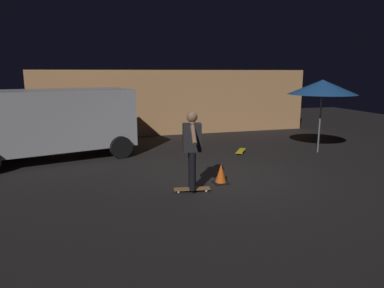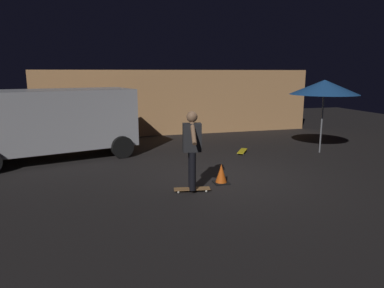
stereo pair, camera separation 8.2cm
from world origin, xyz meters
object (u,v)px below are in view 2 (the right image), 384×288
(parked_van, at_px, (52,120))
(skateboard_ridden, at_px, (192,189))
(skater, at_px, (192,145))
(traffic_cone, at_px, (221,174))
(skateboard_spare, at_px, (242,151))
(patio_umbrella, at_px, (324,87))

(parked_van, height_order, skateboard_ridden, parked_van)
(skater, height_order, traffic_cone, skater)
(skater, bearing_deg, skateboard_spare, 50.94)
(skater, xyz_separation_m, traffic_cone, (0.80, 0.37, -0.83))
(skateboard_ridden, xyz_separation_m, skater, (0.00, 0.00, 0.98))
(skateboard_ridden, relative_size, traffic_cone, 1.74)
(skateboard_ridden, bearing_deg, traffic_cone, 24.63)
(patio_umbrella, bearing_deg, traffic_cone, -152.73)
(patio_umbrella, xyz_separation_m, traffic_cone, (-4.13, -2.13, -1.86))
(parked_van, bearing_deg, patio_umbrella, -10.36)
(skateboard_spare, height_order, skater, skater)
(parked_van, bearing_deg, traffic_cone, -42.28)
(skateboard_ridden, height_order, traffic_cone, traffic_cone)
(parked_van, distance_m, skateboard_ridden, 5.21)
(skateboard_ridden, relative_size, skateboard_spare, 1.06)
(skateboard_spare, xyz_separation_m, skater, (-2.53, -3.12, 0.98))
(traffic_cone, bearing_deg, skater, -155.37)
(skateboard_spare, distance_m, skater, 4.13)
(skateboard_ridden, bearing_deg, patio_umbrella, 26.85)
(parked_van, distance_m, skateboard_spare, 5.87)
(patio_umbrella, xyz_separation_m, skater, (-4.94, -2.50, -1.04))
(parked_van, height_order, skateboard_spare, parked_van)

